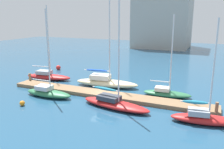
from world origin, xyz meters
TOP-DOWN VIEW (x-y plane):
  - ground_plane at (0.00, 0.00)m, footprint 120.00×120.00m
  - dock_pier at (0.00, 0.00)m, footprint 23.13×2.07m
  - dock_piling_near_end at (-11.16, 0.89)m, footprint 0.28×0.28m
  - dock_piling_far_end at (11.16, -0.89)m, footprint 0.28×0.28m
  - sailboat_0 at (-10.17, 3.28)m, footprint 6.61×2.77m
  - sailboat_1 at (-5.59, -2.51)m, footprint 5.54×1.77m
  - sailboat_2 at (-1.45, 3.38)m, footprint 8.06×2.99m
  - sailboat_3 at (2.27, -2.62)m, footprint 7.24×2.84m
  - sailboat_4 at (6.15, 2.67)m, footprint 5.20×2.02m
  - sailboat_5 at (10.26, -2.82)m, footprint 5.60×2.47m
  - mooring_buoy_red at (-12.60, 8.93)m, footprint 0.74×0.74m
  - mooring_buoy_orange at (-6.14, -5.75)m, footprint 0.51×0.51m
  - harbor_building_distant at (-3.64, 45.08)m, footprint 14.59×12.90m

SIDE VIEW (x-z plane):
  - ground_plane at x=0.00m, z-range 0.00..0.00m
  - dock_pier at x=0.00m, z-range 0.00..0.40m
  - mooring_buoy_orange at x=-6.14m, z-range 0.00..0.51m
  - mooring_buoy_red at x=-12.60m, z-range 0.00..0.74m
  - sailboat_4 at x=6.15m, z-range -3.87..4.81m
  - sailboat_1 at x=-5.59m, z-range -4.08..5.13m
  - sailboat_3 at x=2.27m, z-range -4.43..5.49m
  - sailboat_5 at x=10.26m, z-range -3.66..4.73m
  - sailboat_0 at x=-10.17m, z-range -4.40..5.48m
  - sailboat_2 at x=-1.45m, z-range -4.67..5.94m
  - dock_piling_near_end at x=-11.16m, z-range 0.00..1.29m
  - dock_piling_far_end at x=11.16m, z-range 0.00..1.29m
  - harbor_building_distant at x=-3.64m, z-range 0.00..14.42m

